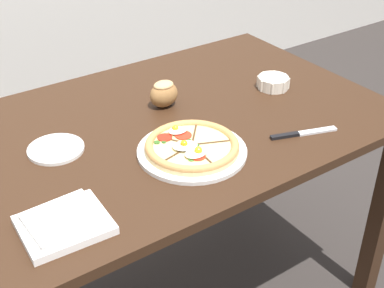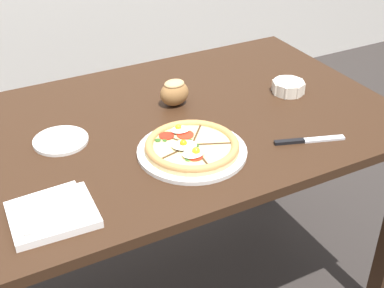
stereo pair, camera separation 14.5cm
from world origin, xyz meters
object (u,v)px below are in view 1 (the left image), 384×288
(napkin_folded, at_px, (64,223))
(knife_main, at_px, (303,133))
(dining_table, at_px, (169,149))
(ramekin_bowl, at_px, (273,82))
(bread_piece_near, at_px, (164,93))
(pizza, at_px, (192,147))
(side_saucer, at_px, (56,149))

(napkin_folded, relative_size, knife_main, 0.99)
(dining_table, bearing_deg, ramekin_bowl, -1.87)
(ramekin_bowl, relative_size, napkin_folded, 0.55)
(ramekin_bowl, bearing_deg, bread_piece_near, 165.12)
(dining_table, relative_size, knife_main, 6.65)
(dining_table, height_order, pizza, pizza)
(pizza, xyz_separation_m, bread_piece_near, (0.08, 0.28, 0.03))
(ramekin_bowl, xyz_separation_m, side_saucer, (-0.76, 0.05, -0.02))
(pizza, bearing_deg, bread_piece_near, 73.21)
(pizza, height_order, ramekin_bowl, pizza)
(pizza, relative_size, ramekin_bowl, 2.73)
(pizza, distance_m, knife_main, 0.34)
(dining_table, xyz_separation_m, side_saucer, (-0.35, 0.03, 0.11))
(dining_table, distance_m, side_saucer, 0.37)
(dining_table, distance_m, pizza, 0.23)
(ramekin_bowl, height_order, side_saucer, ramekin_bowl)
(pizza, bearing_deg, knife_main, -17.24)
(knife_main, relative_size, side_saucer, 1.30)
(dining_table, relative_size, bread_piece_near, 13.61)
(bread_piece_near, relative_size, knife_main, 0.49)
(knife_main, bearing_deg, pizza, -178.90)
(pizza, bearing_deg, side_saucer, 143.44)
(dining_table, height_order, ramekin_bowl, ramekin_bowl)
(ramekin_bowl, height_order, bread_piece_near, bread_piece_near)
(bread_piece_near, bearing_deg, knife_main, -57.59)
(pizza, bearing_deg, ramekin_bowl, 21.34)
(napkin_folded, xyz_separation_m, knife_main, (0.74, -0.01, -0.01))
(ramekin_bowl, height_order, napkin_folded, ramekin_bowl)
(dining_table, relative_size, napkin_folded, 6.69)
(ramekin_bowl, bearing_deg, dining_table, 178.13)
(dining_table, bearing_deg, pizza, -103.11)
(napkin_folded, height_order, knife_main, napkin_folded)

